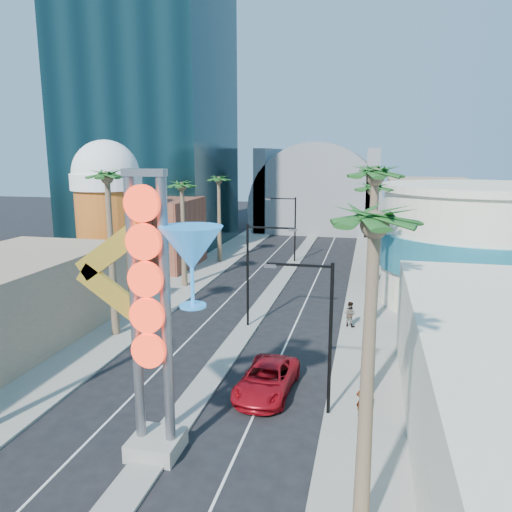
# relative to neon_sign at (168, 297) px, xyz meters

# --- Properties ---
(ground) EXTENTS (240.00, 240.00, 0.00)m
(ground) POSITION_rel_neon_sign_xyz_m (-0.82, -2.96, -7.31)
(ground) COLOR black
(ground) RESTS_ON ground
(sidewalk_west) EXTENTS (5.00, 100.00, 0.15)m
(sidewalk_west) POSITION_rel_neon_sign_xyz_m (-10.32, 32.04, -7.23)
(sidewalk_west) COLOR gray
(sidewalk_west) RESTS_ON ground
(sidewalk_east) EXTENTS (5.00, 100.00, 0.15)m
(sidewalk_east) POSITION_rel_neon_sign_xyz_m (8.68, 32.04, -7.23)
(sidewalk_east) COLOR gray
(sidewalk_east) RESTS_ON ground
(median) EXTENTS (1.60, 84.00, 0.15)m
(median) POSITION_rel_neon_sign_xyz_m (-0.82, 35.04, -7.23)
(median) COLOR gray
(median) RESTS_ON ground
(hotel_tower) EXTENTS (20.00, 20.00, 50.00)m
(hotel_tower) POSITION_rel_neon_sign_xyz_m (-22.82, 49.04, 17.69)
(hotel_tower) COLOR black
(hotel_tower) RESTS_ON ground
(brick_filler_west) EXTENTS (10.00, 10.00, 8.00)m
(brick_filler_west) POSITION_rel_neon_sign_xyz_m (-16.82, 35.04, -3.31)
(brick_filler_west) COLOR brown
(brick_filler_west) RESTS_ON ground
(filler_east) EXTENTS (10.00, 20.00, 10.00)m
(filler_east) POSITION_rel_neon_sign_xyz_m (15.18, 45.04, -2.31)
(filler_east) COLOR #988162
(filler_east) RESTS_ON ground
(beer_mug) EXTENTS (7.00, 7.00, 14.50)m
(beer_mug) POSITION_rel_neon_sign_xyz_m (-17.82, 27.04, 0.54)
(beer_mug) COLOR #B54D18
(beer_mug) RESTS_ON ground
(turquoise_building) EXTENTS (16.60, 16.60, 10.60)m
(turquoise_building) POSITION_rel_neon_sign_xyz_m (17.18, 27.04, -2.06)
(turquoise_building) COLOR beige
(turquoise_building) RESTS_ON ground
(canopy) EXTENTS (22.00, 16.00, 22.00)m
(canopy) POSITION_rel_neon_sign_xyz_m (-0.82, 69.04, -3.00)
(canopy) COLOR slate
(canopy) RESTS_ON ground
(neon_sign) EXTENTS (6.53, 2.60, 12.55)m
(neon_sign) POSITION_rel_neon_sign_xyz_m (0.00, 0.00, 0.00)
(neon_sign) COLOR gray
(neon_sign) RESTS_ON ground
(streetlight_0) EXTENTS (3.79, 0.25, 8.00)m
(streetlight_0) POSITION_rel_neon_sign_xyz_m (-0.27, 17.04, -2.43)
(streetlight_0) COLOR black
(streetlight_0) RESTS_ON ground
(streetlight_1) EXTENTS (3.79, 0.25, 8.00)m
(streetlight_1) POSITION_rel_neon_sign_xyz_m (-1.36, 41.04, -2.43)
(streetlight_1) COLOR black
(streetlight_1) RESTS_ON ground
(streetlight_2) EXTENTS (3.45, 0.25, 8.00)m
(streetlight_2) POSITION_rel_neon_sign_xyz_m (5.91, 5.04, -2.47)
(streetlight_2) COLOR black
(streetlight_2) RESTS_ON ground
(palm_1) EXTENTS (2.40, 2.40, 12.70)m
(palm_1) POSITION_rel_neon_sign_xyz_m (-9.82, 13.04, 3.52)
(palm_1) COLOR brown
(palm_1) RESTS_ON ground
(palm_2) EXTENTS (2.40, 2.40, 11.20)m
(palm_2) POSITION_rel_neon_sign_xyz_m (-9.82, 27.04, 2.17)
(palm_2) COLOR brown
(palm_2) RESTS_ON ground
(palm_3) EXTENTS (2.40, 2.40, 11.20)m
(palm_3) POSITION_rel_neon_sign_xyz_m (-9.82, 39.04, 2.17)
(palm_3) COLOR brown
(palm_3) RESTS_ON ground
(palm_4) EXTENTS (2.40, 2.40, 12.20)m
(palm_4) POSITION_rel_neon_sign_xyz_m (8.18, -2.96, 3.07)
(palm_4) COLOR brown
(palm_4) RESTS_ON ground
(palm_5) EXTENTS (2.40, 2.40, 13.20)m
(palm_5) POSITION_rel_neon_sign_xyz_m (8.18, 7.04, 3.96)
(palm_5) COLOR brown
(palm_5) RESTS_ON ground
(palm_6) EXTENTS (2.40, 2.40, 11.70)m
(palm_6) POSITION_rel_neon_sign_xyz_m (8.18, 19.04, 2.62)
(palm_6) COLOR brown
(palm_6) RESTS_ON ground
(palm_7) EXTENTS (2.40, 2.40, 12.70)m
(palm_7) POSITION_rel_neon_sign_xyz_m (8.18, 31.04, 3.52)
(palm_7) COLOR brown
(palm_7) RESTS_ON ground
(red_pickup) EXTENTS (3.10, 6.13, 1.66)m
(red_pickup) POSITION_rel_neon_sign_xyz_m (2.83, 6.68, -6.48)
(red_pickup) COLOR #AC0D18
(red_pickup) RESTS_ON ground
(pedestrian_a) EXTENTS (0.73, 0.59, 1.72)m
(pedestrian_a) POSITION_rel_neon_sign_xyz_m (8.06, 5.02, -6.30)
(pedestrian_a) COLOR gray
(pedestrian_a) RESTS_ON sidewalk_east
(pedestrian_b) EXTENTS (1.18, 1.08, 1.95)m
(pedestrian_b) POSITION_rel_neon_sign_xyz_m (6.84, 18.53, -6.18)
(pedestrian_b) COLOR gray
(pedestrian_b) RESTS_ON sidewalk_east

